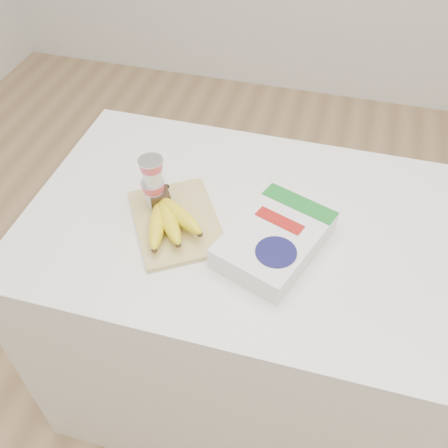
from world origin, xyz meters
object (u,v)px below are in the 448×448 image
(bananas, at_px, (168,218))
(cereal_box, at_px, (275,240))
(table, at_px, (240,313))
(yogurt_stack, at_px, (153,181))
(cutting_board, at_px, (177,222))

(bananas, bearing_deg, cereal_box, 1.72)
(table, distance_m, bananas, 0.48)
(bananas, bearing_deg, table, 25.33)
(yogurt_stack, bearing_deg, bananas, -47.64)
(table, relative_size, cutting_board, 4.03)
(cereal_box, bearing_deg, yogurt_stack, -169.85)
(cutting_board, distance_m, bananas, 0.04)
(bananas, height_order, yogurt_stack, yogurt_stack)
(table, distance_m, yogurt_stack, 0.54)
(yogurt_stack, bearing_deg, cereal_box, -9.94)
(cutting_board, relative_size, cereal_box, 0.84)
(table, bearing_deg, yogurt_stack, -175.97)
(cereal_box, bearing_deg, table, 162.24)
(cutting_board, height_order, yogurt_stack, yogurt_stack)
(yogurt_stack, xyz_separation_m, cereal_box, (0.31, -0.05, -0.06))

